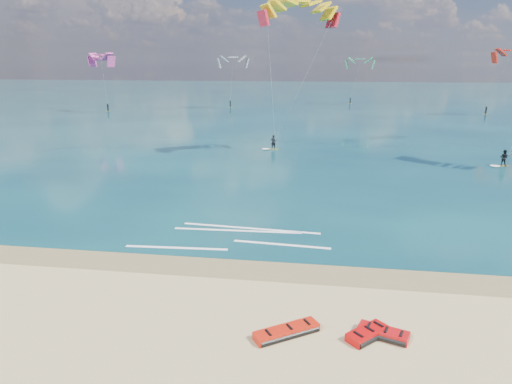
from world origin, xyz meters
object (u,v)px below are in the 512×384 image
packed_kite_mid (383,337)px  kitesurfer_main (286,71)px  packed_kite_right (367,337)px  packed_kite_left (286,335)px

packed_kite_mid → kitesurfer_main: 36.05m
packed_kite_mid → packed_kite_right: packed_kite_right is taller
packed_kite_left → packed_kite_mid: packed_kite_mid is taller
packed_kite_left → packed_kite_mid: bearing=-26.9°
packed_kite_right → kitesurfer_main: size_ratio=0.11×
packed_kite_mid → packed_kite_left: bearing=-153.9°
packed_kite_mid → packed_kite_right: size_ratio=1.06×
kitesurfer_main → packed_kite_right: bearing=-82.5°
packed_kite_mid → packed_kite_right: (-0.59, -0.14, 0.00)m
packed_kite_left → packed_kite_right: size_ratio=1.43×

